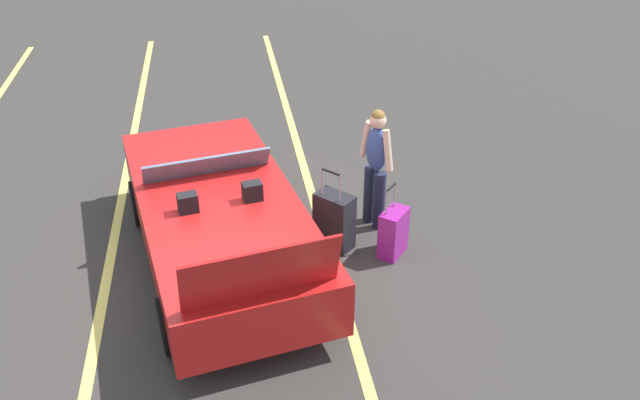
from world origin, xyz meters
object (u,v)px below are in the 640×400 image
at_px(convertible_car, 216,213).
at_px(suitcase_medium_bright, 393,233).
at_px(traveler_person, 376,163).
at_px(suitcase_large_black, 334,221).

distance_m(convertible_car, suitcase_medium_bright, 2.18).
bearing_deg(convertible_car, traveler_person, -91.10).
height_order(convertible_car, suitcase_medium_bright, convertible_car).
bearing_deg(suitcase_medium_bright, traveler_person, 137.39).
distance_m(convertible_car, suitcase_large_black, 1.47).
relative_size(convertible_car, traveler_person, 2.66).
xyz_separation_m(convertible_car, suitcase_large_black, (-0.05, -1.45, -0.22)).
height_order(convertible_car, suitcase_large_black, convertible_car).
bearing_deg(suitcase_large_black, suitcase_medium_bright, -66.67).
distance_m(convertible_car, traveler_person, 2.11).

